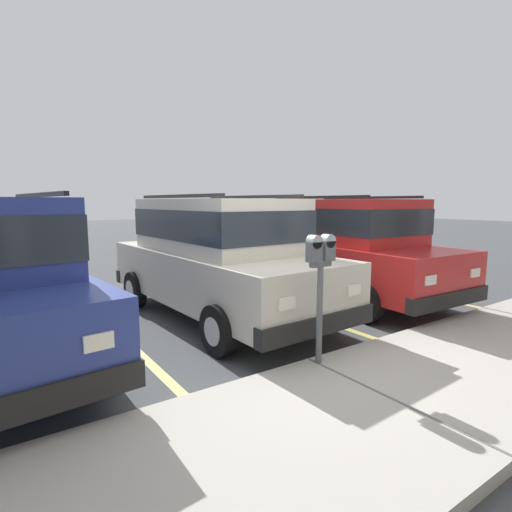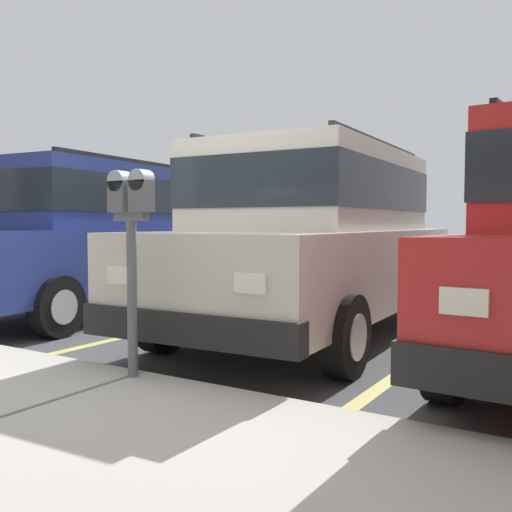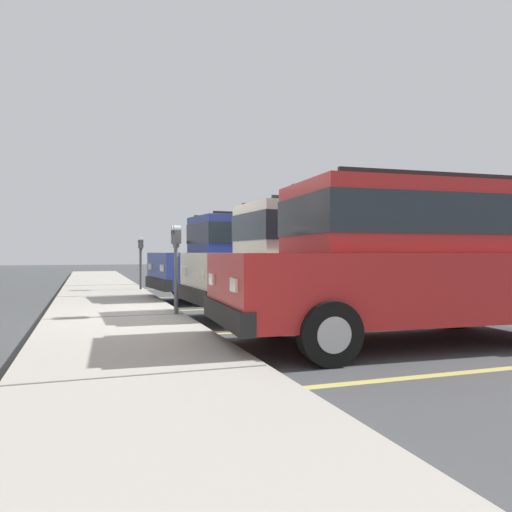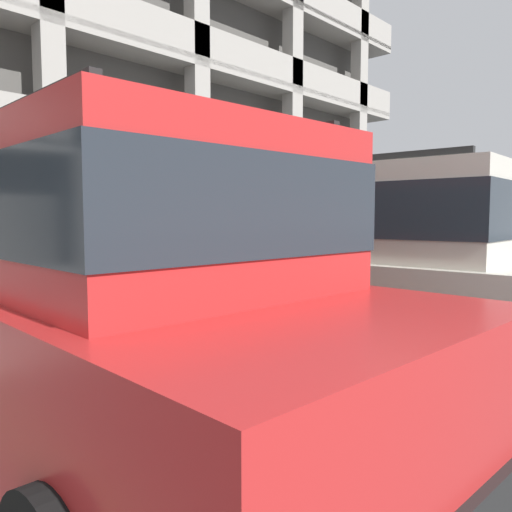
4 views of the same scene
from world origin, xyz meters
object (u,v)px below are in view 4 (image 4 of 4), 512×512
parking_meter_far (401,231)px  red_sedan (103,284)px  silver_suv (356,259)px  dark_hatchback (461,245)px  parking_meter_near (201,239)px

parking_meter_far → red_sedan: bearing=-164.8°
silver_suv → red_sedan: bearing=173.6°
silver_suv → red_sedan: (-2.74, 0.19, 0.00)m
silver_suv → dark_hatchback: size_ratio=0.98×
parking_meter_near → red_sedan: bearing=-140.3°
red_sedan → parking_meter_near: 3.77m
silver_suv → parking_meter_far: bearing=20.7°
dark_hatchback → parking_meter_far: size_ratio=3.46×
red_sedan → parking_meter_near: (2.90, 2.41, 0.12)m
silver_suv → red_sedan: size_ratio=1.00×
red_sedan → dark_hatchback: (6.02, -0.01, 0.00)m
red_sedan → parking_meter_near: red_sedan is taller
silver_suv → dark_hatchback: 3.28m
red_sedan → parking_meter_far: (8.77, 2.38, 0.10)m
silver_suv → parking_meter_far: (6.03, 2.57, 0.10)m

